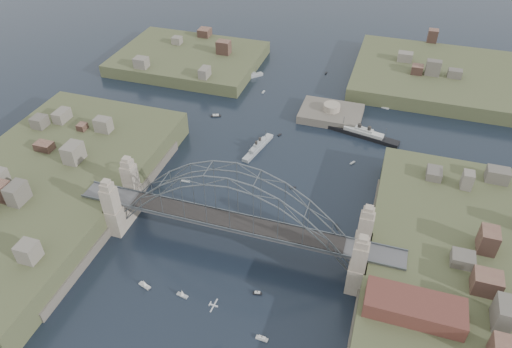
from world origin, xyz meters
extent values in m
plane|color=black|center=(0.00, 0.00, 0.00)|extent=(500.00, 500.00, 0.00)
cube|color=#4E4F51|center=(0.00, 0.00, 8.00)|extent=(84.00, 6.00, 0.70)
cube|color=#50575D|center=(0.00, -3.00, 8.55)|extent=(84.00, 0.25, 0.50)
cube|color=#50575D|center=(0.00, 3.00, 8.55)|extent=(84.00, 0.25, 0.50)
cube|color=black|center=(0.00, 0.00, 8.55)|extent=(55.20, 5.20, 0.35)
cube|color=gray|center=(-31.50, -5.00, 8.85)|extent=(3.40, 3.40, 17.70)
cube|color=gray|center=(-31.50, 5.00, 8.85)|extent=(3.40, 3.40, 17.70)
cube|color=gray|center=(31.50, -5.00, 8.85)|extent=(3.40, 3.40, 17.70)
cube|color=gray|center=(31.50, 5.00, 8.85)|extent=(3.40, 3.40, 17.70)
cube|color=gray|center=(-31.50, 0.00, 4.00)|extent=(4.08, 13.80, 8.00)
cube|color=gray|center=(31.50, 0.00, 4.00)|extent=(4.08, 13.80, 8.00)
cube|color=#424829|center=(-58.00, 0.00, 2.00)|extent=(50.00, 90.00, 12.00)
cube|color=#544D43|center=(-35.50, 0.00, 1.00)|extent=(6.00, 70.00, 4.00)
cube|color=#424829|center=(58.00, 0.00, 2.00)|extent=(50.00, 90.00, 12.00)
cube|color=#544D43|center=(35.50, 0.00, 1.00)|extent=(6.00, 70.00, 4.00)
cube|color=#424829|center=(-55.00, 95.00, 0.50)|extent=(60.00, 45.00, 9.00)
cube|color=#424829|center=(50.00, 110.00, 0.75)|extent=(70.00, 55.00, 9.50)
cube|color=#544D43|center=(12.00, 70.00, -0.50)|extent=(22.00, 16.00, 7.00)
cylinder|color=gray|center=(12.00, 70.00, 4.20)|extent=(6.00, 6.00, 2.40)
cube|color=#592D26|center=(44.00, -14.00, 10.00)|extent=(20.00, 8.00, 4.00)
cube|color=#9CA1A4|center=(-7.20, 42.93, 0.38)|extent=(5.78, 17.19, 1.52)
cube|color=#9CA1A4|center=(-7.20, 42.93, 1.52)|extent=(3.62, 9.55, 1.14)
cube|color=#9CA1A4|center=(-7.20, 42.93, 2.37)|extent=(2.11, 4.44, 0.76)
cylinder|color=black|center=(-7.45, 41.76, 3.04)|extent=(0.82, 0.82, 1.52)
cylinder|color=black|center=(-6.95, 44.10, 3.04)|extent=(0.82, 0.82, 1.52)
cylinder|color=#50575D|center=(-8.27, 37.92, 2.85)|extent=(0.15, 0.15, 3.80)
cylinder|color=#50575D|center=(-6.14, 47.95, 2.85)|extent=(0.15, 0.15, 3.80)
cube|color=#9CA1A4|center=(-26.63, 89.77, 0.35)|extent=(11.15, 11.61, 1.42)
cube|color=#9CA1A4|center=(-26.63, 89.77, 1.42)|extent=(6.42, 6.66, 1.06)
cube|color=#9CA1A4|center=(-26.63, 89.77, 2.21)|extent=(3.21, 3.31, 0.71)
cylinder|color=black|center=(-27.31, 89.06, 2.83)|extent=(0.70, 0.70, 1.42)
cylinder|color=black|center=(-25.95, 90.49, 2.83)|extent=(0.70, 0.70, 1.42)
cylinder|color=#50575D|center=(-29.55, 86.69, 2.65)|extent=(0.14, 0.14, 3.54)
cylinder|color=#50575D|center=(-23.71, 92.86, 2.65)|extent=(0.14, 0.14, 3.54)
cube|color=black|center=(24.87, 60.99, 0.45)|extent=(24.97, 8.68, 1.81)
cube|color=beige|center=(24.87, 60.99, 1.81)|extent=(13.88, 5.44, 1.35)
cube|color=beige|center=(24.87, 60.99, 2.82)|extent=(6.46, 3.16, 0.90)
cylinder|color=black|center=(23.18, 61.36, 3.61)|extent=(1.22, 1.22, 1.81)
cylinder|color=black|center=(26.57, 60.61, 3.61)|extent=(1.22, 1.22, 1.81)
cylinder|color=#50575D|center=(17.60, 62.60, 3.39)|extent=(0.18, 0.18, 4.51)
cylinder|color=#50575D|center=(32.14, 59.37, 3.39)|extent=(0.18, 0.18, 4.51)
cube|color=silver|center=(4.40, -24.84, 8.38)|extent=(1.79, 0.41, 0.31)
cube|color=silver|center=(4.40, -24.84, 8.44)|extent=(0.47, 3.55, 0.07)
cube|color=silver|center=(3.52, -24.79, 8.55)|extent=(0.23, 1.11, 0.39)
cube|color=beige|center=(-23.05, 20.05, 0.15)|extent=(2.66, 0.97, 0.45)
cube|color=beige|center=(8.72, 26.84, 0.15)|extent=(1.76, 1.43, 0.45)
cube|color=beige|center=(-6.32, -18.97, 0.15)|extent=(2.93, 1.39, 0.45)
cylinder|color=#50575D|center=(-6.32, -18.97, 1.20)|extent=(0.08, 0.08, 2.20)
cone|color=silver|center=(-6.32, -18.97, 1.20)|extent=(1.39, 1.20, 1.92)
cube|color=beige|center=(23.80, 44.56, 0.15)|extent=(1.60, 2.11, 0.45)
cube|color=beige|center=(-28.09, 57.96, 0.15)|extent=(3.80, 2.43, 0.45)
cube|color=beige|center=(-28.09, 57.96, 0.55)|extent=(2.39, 1.74, 0.40)
cylinder|color=black|center=(-28.09, 57.96, 1.00)|extent=(0.16, 0.16, 0.70)
cube|color=beige|center=(-2.56, 52.96, 0.15)|extent=(1.14, 1.71, 0.45)
cube|color=beige|center=(14.72, -24.19, 0.15)|extent=(2.77, 1.08, 0.45)
cube|color=beige|center=(14.72, -24.19, 0.55)|extent=(1.67, 0.87, 0.40)
cylinder|color=black|center=(14.72, -24.19, 1.00)|extent=(0.16, 0.16, 0.70)
cube|color=beige|center=(-16.75, 80.38, 0.15)|extent=(0.86, 2.28, 0.45)
cube|color=beige|center=(24.13, 14.54, 0.15)|extent=(1.65, 2.15, 0.45)
cube|color=beige|center=(-16.05, -19.09, 0.15)|extent=(3.33, 1.96, 0.45)
cylinder|color=#50575D|center=(-16.05, -19.09, 1.20)|extent=(0.08, 0.08, 2.20)
cone|color=silver|center=(-16.05, -19.09, 1.20)|extent=(1.49, 1.33, 1.92)
cube|color=beige|center=(3.62, 104.07, 0.15)|extent=(0.73, 1.95, 0.45)
cube|color=beige|center=(-43.44, 34.32, 0.15)|extent=(2.02, 3.14, 0.45)
cylinder|color=#50575D|center=(-43.44, 34.32, 1.20)|extent=(0.08, 0.08, 2.20)
cone|color=silver|center=(-43.44, 34.32, 1.20)|extent=(1.39, 1.52, 1.92)
cube|color=beige|center=(10.21, -13.11, 0.15)|extent=(2.21, 1.11, 0.45)
cube|color=beige|center=(10.21, -13.11, 0.55)|extent=(1.36, 0.83, 0.40)
cylinder|color=black|center=(10.21, -13.11, 1.00)|extent=(0.16, 0.16, 0.70)
cube|color=beige|center=(30.32, 82.49, 0.15)|extent=(2.88, 1.44, 0.45)
camera|label=1|loc=(31.21, -80.28, 91.58)|focal=33.53mm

